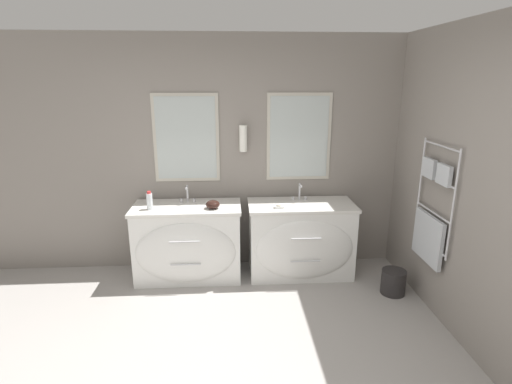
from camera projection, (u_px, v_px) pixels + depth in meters
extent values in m
cube|color=gray|center=(219.00, 156.00, 4.46)|extent=(5.63, 0.06, 2.60)
cube|color=#BCB7A8|center=(186.00, 138.00, 4.35)|extent=(0.71, 0.01, 0.96)
cube|color=#B2BCBA|center=(186.00, 138.00, 4.34)|extent=(0.64, 0.01, 0.89)
cube|color=#BCB7A8|center=(299.00, 137.00, 4.42)|extent=(0.71, 0.01, 0.96)
cube|color=#B2BCBA|center=(299.00, 137.00, 4.41)|extent=(0.64, 0.01, 0.89)
cylinder|color=white|center=(243.00, 138.00, 4.33)|extent=(0.09, 0.09, 0.29)
cube|color=silver|center=(243.00, 138.00, 4.38)|extent=(0.05, 0.02, 0.08)
cube|color=gray|center=(458.00, 181.00, 3.37)|extent=(0.06, 4.39, 2.60)
cylinder|color=silver|center=(453.00, 207.00, 3.34)|extent=(0.02, 0.02, 0.98)
cylinder|color=silver|center=(420.00, 187.00, 3.92)|extent=(0.02, 0.02, 0.98)
cylinder|color=silver|center=(442.00, 146.00, 3.50)|extent=(0.02, 0.61, 0.02)
cylinder|color=silver|center=(437.00, 180.00, 3.59)|extent=(0.02, 0.61, 0.02)
cylinder|color=silver|center=(433.00, 212.00, 3.67)|extent=(0.02, 0.61, 0.02)
cylinder|color=silver|center=(429.00, 243.00, 3.76)|extent=(0.02, 0.61, 0.02)
cube|color=#B7BCC1|center=(428.00, 238.00, 3.74)|extent=(0.04, 0.51, 0.45)
cube|color=#B7BCC1|center=(444.00, 175.00, 3.44)|extent=(0.04, 0.21, 0.18)
cube|color=#B7BCC1|center=(429.00, 168.00, 3.69)|extent=(0.04, 0.21, 0.18)
cube|color=white|center=(188.00, 243.00, 4.38)|extent=(1.12, 0.53, 0.79)
ellipsoid|color=white|center=(186.00, 253.00, 4.12)|extent=(1.03, 0.12, 0.66)
cube|color=silver|center=(187.00, 208.00, 4.26)|extent=(1.16, 0.55, 0.04)
ellipsoid|color=white|center=(186.00, 211.00, 4.25)|extent=(0.38, 0.33, 0.10)
cylinder|color=silver|center=(184.00, 242.00, 4.01)|extent=(0.31, 0.01, 0.01)
cylinder|color=silver|center=(186.00, 265.00, 4.08)|extent=(0.31, 0.01, 0.01)
cube|color=white|center=(300.00, 240.00, 4.45)|extent=(1.12, 0.53, 0.79)
ellipsoid|color=white|center=(305.00, 250.00, 4.20)|extent=(1.03, 0.12, 0.66)
cube|color=silver|center=(301.00, 205.00, 4.34)|extent=(1.16, 0.55, 0.04)
ellipsoid|color=white|center=(302.00, 209.00, 4.32)|extent=(0.38, 0.33, 0.10)
cylinder|color=silver|center=(306.00, 239.00, 4.09)|extent=(0.31, 0.01, 0.01)
cylinder|color=silver|center=(305.00, 261.00, 4.16)|extent=(0.31, 0.01, 0.01)
cylinder|color=silver|center=(187.00, 194.00, 4.37)|extent=(0.02, 0.02, 0.19)
cylinder|color=silver|center=(187.00, 188.00, 4.30)|extent=(0.02, 0.10, 0.02)
cylinder|color=silver|center=(181.00, 200.00, 4.39)|extent=(0.03, 0.03, 0.04)
cylinder|color=silver|center=(194.00, 200.00, 4.39)|extent=(0.03, 0.03, 0.04)
cylinder|color=silver|center=(300.00, 192.00, 4.45)|extent=(0.02, 0.02, 0.19)
cylinder|color=silver|center=(301.00, 186.00, 4.37)|extent=(0.02, 0.10, 0.02)
cylinder|color=silver|center=(293.00, 198.00, 4.46)|extent=(0.03, 0.03, 0.04)
cylinder|color=silver|center=(305.00, 198.00, 4.47)|extent=(0.03, 0.03, 0.04)
cylinder|color=silver|center=(150.00, 201.00, 4.12)|extent=(0.06, 0.06, 0.17)
cylinder|color=red|center=(149.00, 192.00, 4.09)|extent=(0.04, 0.04, 0.02)
ellipsoid|color=black|center=(213.00, 204.00, 4.16)|extent=(0.15, 0.15, 0.09)
cube|color=white|center=(279.00, 207.00, 4.18)|extent=(0.10, 0.07, 0.02)
ellipsoid|color=#F2E5CC|center=(279.00, 205.00, 4.18)|extent=(0.06, 0.04, 0.02)
cylinder|color=#282626|center=(393.00, 282.00, 4.09)|extent=(0.25, 0.25, 0.25)
torus|color=#282626|center=(394.00, 271.00, 4.05)|extent=(0.25, 0.25, 0.01)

